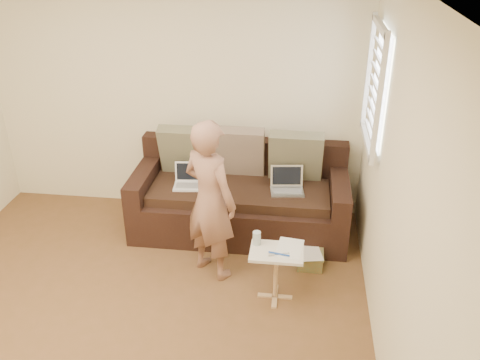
{
  "coord_description": "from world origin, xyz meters",
  "views": [
    {
      "loc": [
        1.33,
        -2.84,
        2.98
      ],
      "look_at": [
        0.8,
        1.4,
        0.78
      ],
      "focal_mm": 38.33,
      "sensor_mm": 36.0,
      "label": 1
    }
  ],
  "objects_px": {
    "sofa": "(240,194)",
    "laptop_white": "(189,187)",
    "laptop_silver": "(287,192)",
    "side_table": "(276,275)",
    "striped_box": "(310,259)",
    "person": "(210,200)",
    "drinking_glass": "(257,238)"
  },
  "relations": [
    {
      "from": "laptop_white",
      "to": "drinking_glass",
      "type": "height_order",
      "value": "laptop_white"
    },
    {
      "from": "laptop_silver",
      "to": "laptop_white",
      "type": "bearing_deg",
      "value": 172.83
    },
    {
      "from": "laptop_white",
      "to": "striped_box",
      "type": "xyz_separation_m",
      "value": [
        1.26,
        -0.48,
        -0.44
      ]
    },
    {
      "from": "sofa",
      "to": "striped_box",
      "type": "bearing_deg",
      "value": -37.71
    },
    {
      "from": "side_table",
      "to": "laptop_silver",
      "type": "bearing_deg",
      "value": 87.44
    },
    {
      "from": "laptop_silver",
      "to": "side_table",
      "type": "distance_m",
      "value": 1.02
    },
    {
      "from": "laptop_white",
      "to": "person",
      "type": "relative_size",
      "value": 0.21
    },
    {
      "from": "side_table",
      "to": "striped_box",
      "type": "distance_m",
      "value": 0.6
    },
    {
      "from": "sofa",
      "to": "laptop_white",
      "type": "distance_m",
      "value": 0.53
    },
    {
      "from": "laptop_silver",
      "to": "person",
      "type": "distance_m",
      "value": 0.97
    },
    {
      "from": "laptop_silver",
      "to": "sofa",
      "type": "bearing_deg",
      "value": 162.53
    },
    {
      "from": "laptop_white",
      "to": "side_table",
      "type": "xyz_separation_m",
      "value": [
        0.96,
        -0.98,
        -0.27
      ]
    },
    {
      "from": "laptop_silver",
      "to": "laptop_white",
      "type": "relative_size",
      "value": 1.05
    },
    {
      "from": "laptop_white",
      "to": "striped_box",
      "type": "height_order",
      "value": "laptop_white"
    },
    {
      "from": "laptop_white",
      "to": "person",
      "type": "distance_m",
      "value": 0.78
    },
    {
      "from": "laptop_white",
      "to": "person",
      "type": "bearing_deg",
      "value": -68.59
    },
    {
      "from": "laptop_white",
      "to": "side_table",
      "type": "distance_m",
      "value": 1.4
    },
    {
      "from": "sofa",
      "to": "laptop_white",
      "type": "bearing_deg",
      "value": -169.88
    },
    {
      "from": "person",
      "to": "striped_box",
      "type": "distance_m",
      "value": 1.15
    },
    {
      "from": "laptop_silver",
      "to": "person",
      "type": "xyz_separation_m",
      "value": [
        -0.66,
        -0.67,
        0.24
      ]
    },
    {
      "from": "person",
      "to": "side_table",
      "type": "distance_m",
      "value": 0.86
    },
    {
      "from": "side_table",
      "to": "striped_box",
      "type": "xyz_separation_m",
      "value": [
        0.3,
        0.5,
        -0.17
      ]
    },
    {
      "from": "side_table",
      "to": "drinking_glass",
      "type": "height_order",
      "value": "drinking_glass"
    },
    {
      "from": "laptop_white",
      "to": "laptop_silver",
      "type": "bearing_deg",
      "value": -5.46
    },
    {
      "from": "laptop_silver",
      "to": "striped_box",
      "type": "xyz_separation_m",
      "value": [
        0.26,
        -0.49,
        -0.44
      ]
    },
    {
      "from": "sofa",
      "to": "laptop_white",
      "type": "xyz_separation_m",
      "value": [
        -0.51,
        -0.09,
        0.1
      ]
    },
    {
      "from": "drinking_glass",
      "to": "person",
      "type": "bearing_deg",
      "value": 151.75
    },
    {
      "from": "side_table",
      "to": "laptop_white",
      "type": "bearing_deg",
      "value": 134.31
    },
    {
      "from": "sofa",
      "to": "side_table",
      "type": "xyz_separation_m",
      "value": [
        0.44,
        -1.07,
        -0.18
      ]
    },
    {
      "from": "sofa",
      "to": "laptop_white",
      "type": "relative_size",
      "value": 7.06
    },
    {
      "from": "laptop_white",
      "to": "sofa",
      "type": "bearing_deg",
      "value": 4.29
    },
    {
      "from": "sofa",
      "to": "laptop_white",
      "type": "height_order",
      "value": "sofa"
    }
  ]
}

